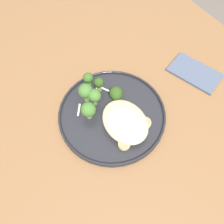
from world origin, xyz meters
TOP-DOWN VIEW (x-y plane):
  - ground at (0.00, 0.00)m, footprint 6.00×6.00m
  - wooden_dining_table at (0.00, 0.00)m, footprint 1.40×1.00m
  - dinner_plate at (0.02, 0.03)m, footprint 0.29×0.29m
  - noodle_bed at (-0.02, 0.02)m, footprint 0.14×0.11m
  - seared_scallop_on_noodles at (-0.06, 0.02)m, footprint 0.03×0.03m
  - seared_scallop_left_edge at (0.00, 0.02)m, footprint 0.02×0.02m
  - seared_scallop_right_edge at (-0.02, 0.02)m, footprint 0.03×0.03m
  - seared_scallop_tilted_round at (-0.05, -0.02)m, footprint 0.03×0.03m
  - seared_scallop_center_golden at (-0.02, 0.00)m, footprint 0.03×0.03m
  - seared_scallop_large_seared at (-0.07, 0.05)m, footprint 0.03×0.03m
  - broccoli_floret_split_head at (0.05, 0.08)m, footprint 0.04×0.04m
  - broccoli_floret_small_sprig at (0.14, 0.03)m, footprint 0.03×0.03m
  - broccoli_floret_rear_charred at (0.08, 0.05)m, footprint 0.04×0.04m
  - broccoli_floret_tall_stalk at (0.10, 0.06)m, footprint 0.04×0.04m
  - broccoli_floret_near_rim at (0.06, -0.01)m, footprint 0.04×0.04m
  - broccoli_floret_center_pile at (0.11, 0.01)m, footprint 0.03×0.03m
  - onion_sliver_long_sliver at (0.11, 0.02)m, footprint 0.05×0.03m
  - onion_sliver_short_strip at (0.08, 0.10)m, footprint 0.03×0.03m
  - onion_sliver_pale_crescent at (0.09, -0.01)m, footprint 0.05×0.03m
  - folded_napkin at (0.01, -0.26)m, footprint 0.17×0.13m

SIDE VIEW (x-z plane):
  - ground at x=0.00m, z-range 0.00..0.00m
  - wooden_dining_table at x=0.00m, z-range 0.29..1.03m
  - folded_napkin at x=0.01m, z-range 0.74..0.75m
  - dinner_plate at x=0.02m, z-range 0.74..0.76m
  - onion_sliver_long_sliver at x=0.11m, z-range 0.75..0.76m
  - onion_sliver_short_strip at x=0.08m, z-range 0.75..0.76m
  - onion_sliver_pale_crescent at x=0.09m, z-range 0.75..0.76m
  - seared_scallop_left_edge at x=0.00m, z-range 0.75..0.77m
  - seared_scallop_center_golden at x=-0.02m, z-range 0.75..0.77m
  - seared_scallop_right_edge at x=-0.02m, z-range 0.75..0.77m
  - seared_scallop_large_seared at x=-0.07m, z-range 0.75..0.77m
  - seared_scallop_tilted_round at x=-0.05m, z-range 0.75..0.77m
  - seared_scallop_on_noodles at x=-0.06m, z-range 0.75..0.77m
  - noodle_bed at x=-0.02m, z-range 0.75..0.79m
  - broccoli_floret_small_sprig at x=0.14m, z-range 0.75..0.80m
  - broccoli_floret_near_rim at x=0.06m, z-range 0.76..0.81m
  - broccoli_floret_center_pile at x=0.11m, z-range 0.76..0.81m
  - broccoli_floret_split_head at x=0.05m, z-range 0.76..0.82m
  - broccoli_floret_rear_charred at x=0.08m, z-range 0.76..0.82m
  - broccoli_floret_tall_stalk at x=0.10m, z-range 0.76..0.82m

